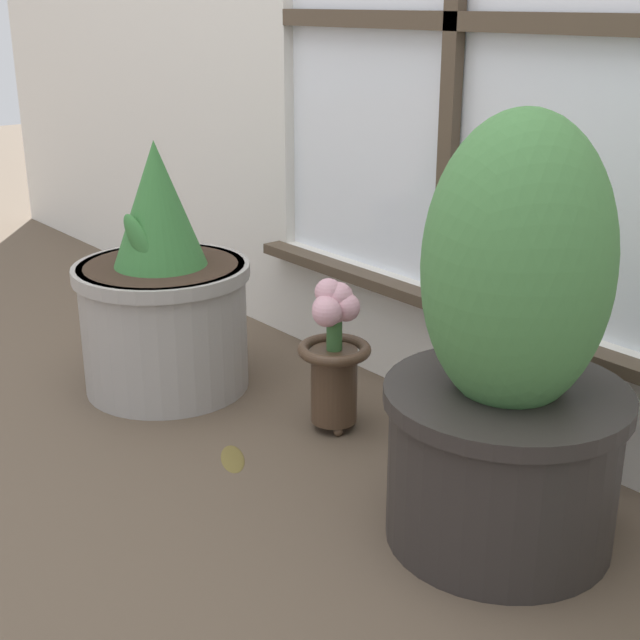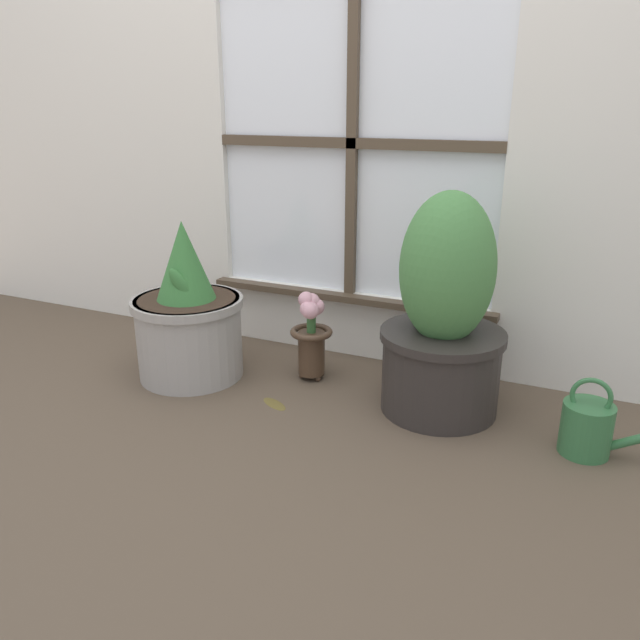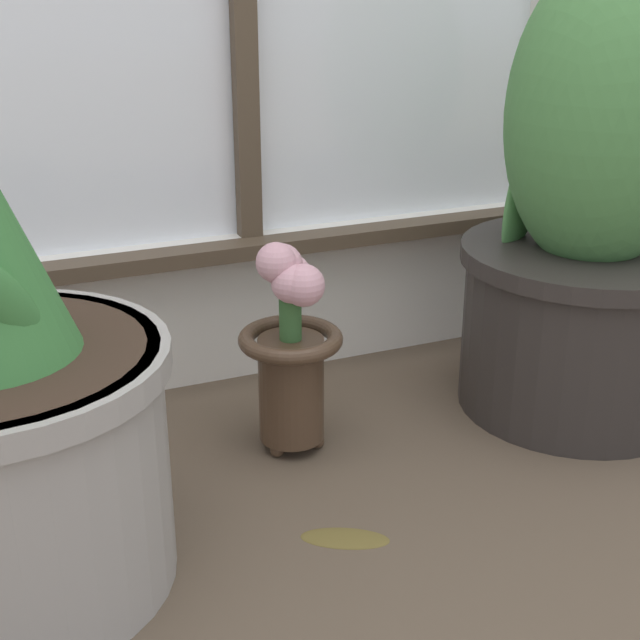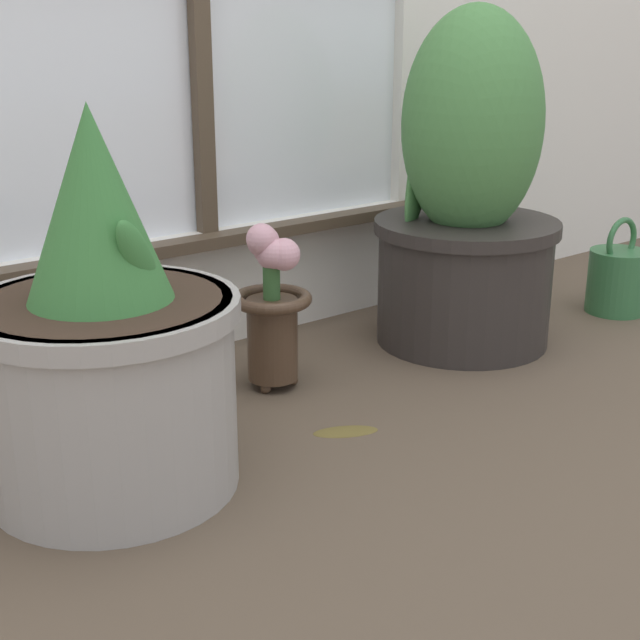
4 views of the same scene
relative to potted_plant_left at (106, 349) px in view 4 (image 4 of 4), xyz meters
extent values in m
plane|color=brown|center=(0.43, -0.18, -0.21)|extent=(10.00, 10.00, 0.00)
cube|color=silver|center=(0.43, 0.43, -0.09)|extent=(1.04, 0.05, 0.24)
cube|color=#4C3D2D|center=(0.43, 0.39, 0.02)|extent=(1.10, 0.06, 0.02)
cylinder|color=#9E9993|center=(0.00, 0.00, -0.07)|extent=(0.36, 0.36, 0.28)
cylinder|color=#9E9993|center=(0.00, 0.00, 0.06)|extent=(0.38, 0.38, 0.03)
cylinder|color=#38281E|center=(0.00, 0.00, 0.07)|extent=(0.33, 0.33, 0.01)
cone|color=#387538|center=(0.00, 0.00, 0.21)|extent=(0.20, 0.20, 0.27)
ellipsoid|color=#387538|center=(0.03, -0.06, 0.14)|extent=(0.10, 0.07, 0.13)
cylinder|color=#2D2826|center=(0.86, 0.11, -0.08)|extent=(0.36, 0.36, 0.26)
cylinder|color=#2D2826|center=(0.86, 0.11, 0.04)|extent=(0.38, 0.38, 0.03)
cylinder|color=#38281E|center=(0.86, 0.11, 0.05)|extent=(0.33, 0.33, 0.01)
ellipsoid|color=#477F42|center=(0.86, 0.11, 0.24)|extent=(0.28, 0.28, 0.46)
ellipsoid|color=#477F42|center=(0.82, 0.20, 0.16)|extent=(0.20, 0.11, 0.29)
sphere|color=#473323|center=(0.40, 0.19, -0.20)|extent=(0.02, 0.02, 0.02)
sphere|color=#473323|center=(0.37, 0.14, -0.20)|extent=(0.02, 0.02, 0.02)
sphere|color=#473323|center=(0.43, 0.14, -0.20)|extent=(0.02, 0.02, 0.02)
cylinder|color=#473323|center=(0.40, 0.15, -0.12)|extent=(0.09, 0.09, 0.15)
torus|color=#473323|center=(0.40, 0.15, -0.04)|extent=(0.15, 0.15, 0.02)
cylinder|color=#386633|center=(0.40, 0.15, 0.00)|extent=(0.03, 0.03, 0.08)
sphere|color=#DB9EAD|center=(0.40, 0.15, 0.04)|extent=(0.05, 0.05, 0.05)
sphere|color=#DB9EAD|center=(0.41, 0.17, 0.05)|extent=(0.06, 0.06, 0.06)
sphere|color=#DB9EAD|center=(0.39, 0.17, 0.07)|extent=(0.06, 0.06, 0.06)
sphere|color=#DB9EAD|center=(0.38, 0.15, 0.07)|extent=(0.05, 0.05, 0.05)
sphere|color=#DB9EAD|center=(0.39, 0.14, 0.05)|extent=(0.05, 0.05, 0.05)
sphere|color=#DB9EAD|center=(0.41, 0.13, 0.05)|extent=(0.06, 0.06, 0.06)
cylinder|color=#336B3D|center=(1.29, 0.02, -0.14)|extent=(0.14, 0.14, 0.15)
torus|color=#336B3D|center=(1.29, 0.02, -0.04)|extent=(0.11, 0.01, 0.11)
ellipsoid|color=brown|center=(0.38, -0.08, -0.21)|extent=(0.12, 0.09, 0.01)
camera|label=1|loc=(1.64, -0.90, 0.61)|focal=50.00mm
camera|label=2|loc=(1.26, -1.65, 0.71)|focal=35.00mm
camera|label=3|loc=(-0.01, -0.91, 0.45)|focal=50.00mm
camera|label=4|loc=(-0.50, -1.10, 0.43)|focal=50.00mm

